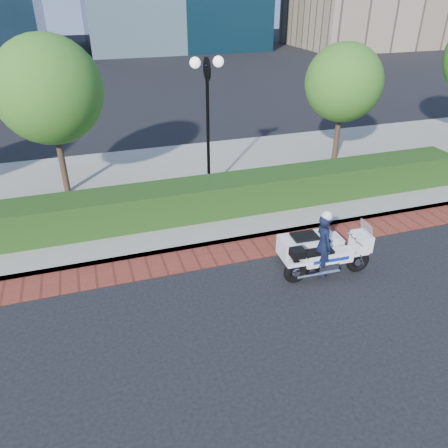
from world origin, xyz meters
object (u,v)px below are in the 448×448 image
object	(u,v)px
lamppost	(208,105)
tree_c	(344,83)
police_motorcycle	(319,249)
tree_b	(49,90)

from	to	relation	value
lamppost	tree_c	xyz separation A→B (m)	(5.50, 1.30, 0.09)
lamppost	police_motorcycle	bearing A→B (deg)	-75.94
tree_b	police_motorcycle	world-z (taller)	tree_b
tree_c	tree_b	bearing A→B (deg)	180.00
lamppost	police_motorcycle	xyz separation A→B (m)	(1.27, -5.09, -2.34)
tree_c	lamppost	bearing A→B (deg)	-166.70
lamppost	tree_c	size ratio (longest dim) A/B	0.98
tree_b	tree_c	xyz separation A→B (m)	(10.00, -0.00, -0.39)
police_motorcycle	tree_b	bearing A→B (deg)	134.50
police_motorcycle	lamppost	bearing A→B (deg)	106.46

